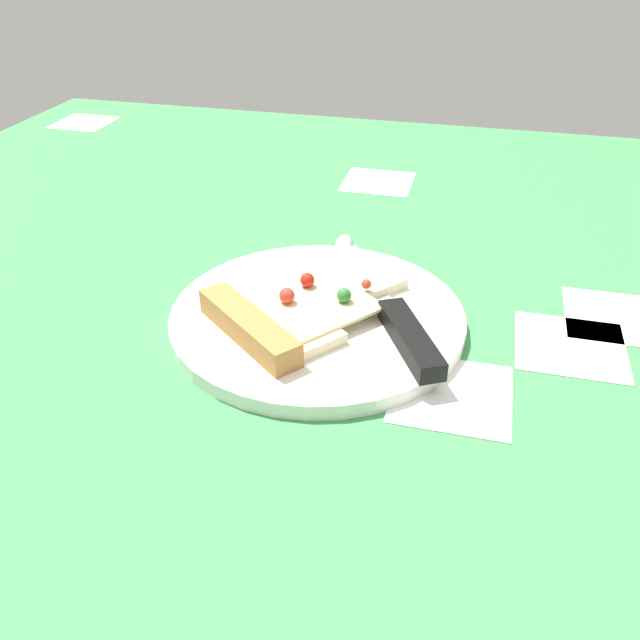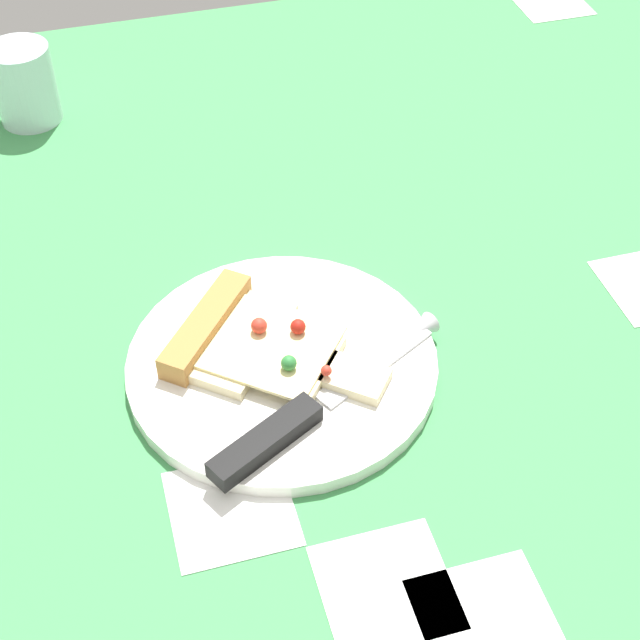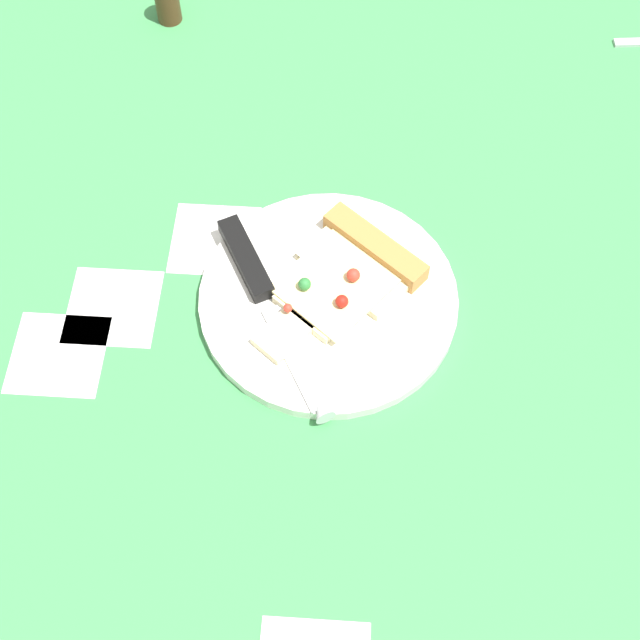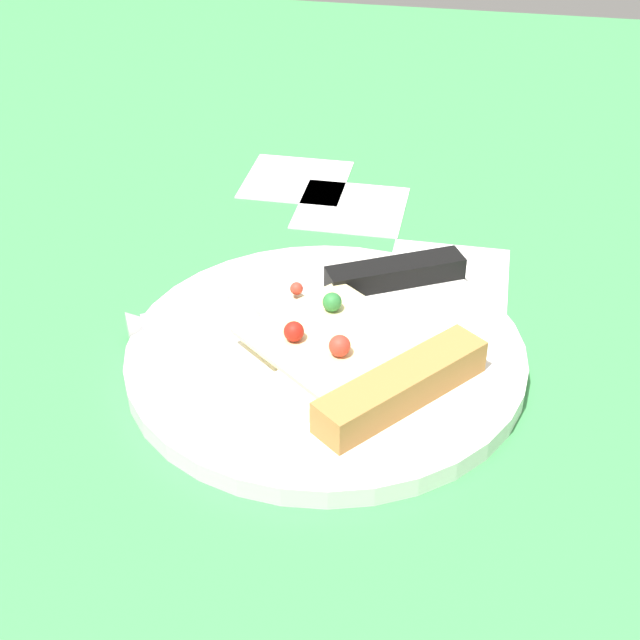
{
  "view_description": "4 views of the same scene",
  "coord_description": "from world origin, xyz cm",
  "px_view_note": "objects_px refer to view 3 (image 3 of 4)",
  "views": [
    {
      "loc": [
        38.49,
        3.72,
        31.89
      ],
      "look_at": [
        -5.24,
        -7.45,
        2.75
      ],
      "focal_mm": 36.82,
      "sensor_mm": 36.0,
      "label": 1
    },
    {
      "loc": [
        2.92,
        44.18,
        59.65
      ],
      "look_at": [
        -12.53,
        -10.47,
        3.02
      ],
      "focal_mm": 53.82,
      "sensor_mm": 36.0,
      "label": 2
    },
    {
      "loc": [
        -54.84,
        -10.66,
        74.94
      ],
      "look_at": [
        -12.71,
        -7.98,
        3.28
      ],
      "focal_mm": 49.1,
      "sensor_mm": 36.0,
      "label": 3
    },
    {
      "loc": [
        0.4,
        -55.05,
        36.5
      ],
      "look_at": [
        -9.11,
        -6.45,
        1.89
      ],
      "focal_mm": 51.17,
      "sensor_mm": 36.0,
      "label": 4
    }
  ],
  "objects_px": {
    "pizza_slice": "(346,275)",
    "pepper_shaker": "(167,3)",
    "plate": "(328,299)",
    "knife": "(265,294)"
  },
  "relations": [
    {
      "from": "pizza_slice",
      "to": "pepper_shaker",
      "type": "distance_m",
      "value": 0.45
    },
    {
      "from": "pizza_slice",
      "to": "pepper_shaker",
      "type": "relative_size",
      "value": 3.67
    },
    {
      "from": "pepper_shaker",
      "to": "plate",
      "type": "bearing_deg",
      "value": -151.22
    },
    {
      "from": "knife",
      "to": "pepper_shaker",
      "type": "distance_m",
      "value": 0.44
    },
    {
      "from": "pizza_slice",
      "to": "pepper_shaker",
      "type": "height_order",
      "value": "pepper_shaker"
    },
    {
      "from": "knife",
      "to": "pepper_shaker",
      "type": "xyz_separation_m",
      "value": [
        0.41,
        0.16,
        0.01
      ]
    },
    {
      "from": "plate",
      "to": "knife",
      "type": "distance_m",
      "value": 0.06
    },
    {
      "from": "pizza_slice",
      "to": "knife",
      "type": "xyz_separation_m",
      "value": [
        -0.03,
        0.08,
        -0.0
      ]
    },
    {
      "from": "plate",
      "to": "knife",
      "type": "bearing_deg",
      "value": 95.61
    },
    {
      "from": "plate",
      "to": "pizza_slice",
      "type": "distance_m",
      "value": 0.03
    }
  ]
}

